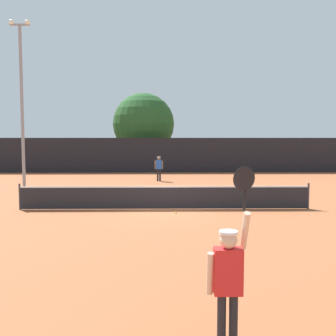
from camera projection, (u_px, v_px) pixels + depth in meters
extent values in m
plane|color=#9E5633|center=(165.00, 209.00, 15.86)|extent=(120.00, 120.00, 0.00)
cube|color=#232328|center=(165.00, 198.00, 15.83)|extent=(11.86, 0.03, 0.91)
cube|color=white|center=(165.00, 187.00, 15.79)|extent=(11.86, 0.04, 0.06)
cylinder|color=#333338|center=(20.00, 197.00, 15.73)|extent=(0.08, 0.08, 1.07)
cylinder|color=#333338|center=(308.00, 196.00, 15.92)|extent=(0.08, 0.08, 1.07)
cube|color=black|center=(163.00, 155.00, 32.64)|extent=(34.58, 0.12, 2.93)
cube|color=red|center=(228.00, 271.00, 5.15)|extent=(0.38, 0.22, 0.62)
sphere|color=beige|center=(228.00, 240.00, 5.12)|extent=(0.24, 0.24, 0.24)
cylinder|color=white|center=(229.00, 232.00, 5.11)|extent=(0.25, 0.25, 0.04)
cylinder|color=black|center=(221.00, 324.00, 5.21)|extent=(0.12, 0.12, 0.84)
cylinder|color=black|center=(233.00, 324.00, 5.21)|extent=(0.12, 0.12, 0.84)
cylinder|color=beige|center=(210.00, 273.00, 5.15)|extent=(0.09, 0.18, 0.59)
cylinder|color=beige|center=(245.00, 231.00, 5.20)|extent=(0.09, 0.33, 0.57)
cylinder|color=black|center=(245.00, 200.00, 5.23)|extent=(0.04, 0.11, 0.28)
ellipsoid|color=black|center=(244.00, 179.00, 5.27)|extent=(0.30, 0.13, 0.36)
cube|color=blue|center=(159.00, 165.00, 26.11)|extent=(0.38, 0.22, 0.61)
sphere|color=#8C6647|center=(159.00, 158.00, 26.07)|extent=(0.23, 0.23, 0.23)
cylinder|color=white|center=(159.00, 157.00, 26.07)|extent=(0.24, 0.24, 0.04)
cylinder|color=black|center=(158.00, 175.00, 26.16)|extent=(0.12, 0.12, 0.82)
cylinder|color=black|center=(160.00, 175.00, 26.16)|extent=(0.12, 0.12, 0.82)
cylinder|color=#8C6647|center=(155.00, 165.00, 26.11)|extent=(0.09, 0.17, 0.58)
cylinder|color=#8C6647|center=(162.00, 165.00, 26.11)|extent=(0.09, 0.16, 0.58)
sphere|color=#CCE033|center=(176.00, 213.00, 14.97)|extent=(0.07, 0.07, 0.07)
cylinder|color=gray|center=(22.00, 108.00, 22.16)|extent=(0.18, 0.18, 9.27)
cube|color=gray|center=(20.00, 25.00, 21.80)|extent=(1.10, 0.10, 0.10)
sphere|color=#F2EDCC|center=(12.00, 22.00, 21.78)|extent=(0.28, 0.28, 0.28)
sphere|color=#F2EDCC|center=(28.00, 22.00, 21.79)|extent=(0.28, 0.28, 0.28)
cylinder|color=brown|center=(144.00, 158.00, 36.76)|extent=(0.56, 0.56, 2.06)
sphere|color=#235123|center=(144.00, 124.00, 36.51)|extent=(5.81, 5.81, 5.81)
cube|color=#B7B7BC|center=(78.00, 161.00, 38.85)|extent=(2.04, 4.26, 0.90)
cube|color=#2D333D|center=(78.00, 153.00, 38.49)|extent=(1.77, 2.26, 0.64)
cylinder|color=black|center=(73.00, 163.00, 40.25)|extent=(0.22, 0.60, 0.60)
cylinder|color=black|center=(90.00, 163.00, 40.28)|extent=(0.22, 0.60, 0.60)
cylinder|color=black|center=(67.00, 165.00, 37.46)|extent=(0.22, 0.60, 0.60)
cylinder|color=black|center=(84.00, 165.00, 37.49)|extent=(0.22, 0.60, 0.60)
cube|color=white|center=(140.00, 160.00, 40.67)|extent=(2.34, 4.38, 0.90)
cube|color=#2D333D|center=(140.00, 153.00, 40.31)|extent=(1.93, 2.37, 0.64)
cylinder|color=black|center=(133.00, 162.00, 42.07)|extent=(0.22, 0.60, 0.60)
cylinder|color=black|center=(149.00, 162.00, 42.10)|extent=(0.22, 0.60, 0.60)
cylinder|color=black|center=(131.00, 164.00, 39.28)|extent=(0.22, 0.60, 0.60)
cylinder|color=black|center=(148.00, 164.00, 39.31)|extent=(0.22, 0.60, 0.60)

